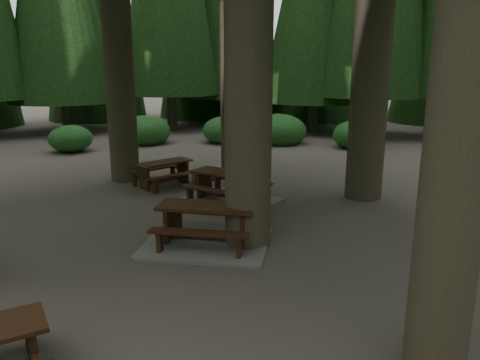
% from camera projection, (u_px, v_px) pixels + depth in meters
% --- Properties ---
extents(ground, '(80.00, 80.00, 0.00)m').
position_uv_depth(ground, '(205.00, 241.00, 8.85)').
color(ground, '#4C463E').
rests_on(ground, ground).
extents(picnic_table_a, '(2.59, 2.29, 0.76)m').
position_uv_depth(picnic_table_a, '(207.00, 231.00, 8.64)').
color(picnic_table_a, gray).
rests_on(picnic_table_a, ground).
extents(picnic_table_b, '(1.81, 1.95, 0.67)m').
position_uv_depth(picnic_table_b, '(164.00, 170.00, 12.72)').
color(picnic_table_b, black).
rests_on(picnic_table_b, ground).
extents(picnic_table_c, '(2.51, 2.21, 0.75)m').
position_uv_depth(picnic_table_c, '(228.00, 192.00, 11.24)').
color(picnic_table_c, gray).
rests_on(picnic_table_c, ground).
extents(shrub_ring, '(23.86, 24.64, 1.49)m').
position_uv_depth(shrub_ring, '(253.00, 214.00, 9.18)').
color(shrub_ring, '#1B5120').
rests_on(shrub_ring, ground).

